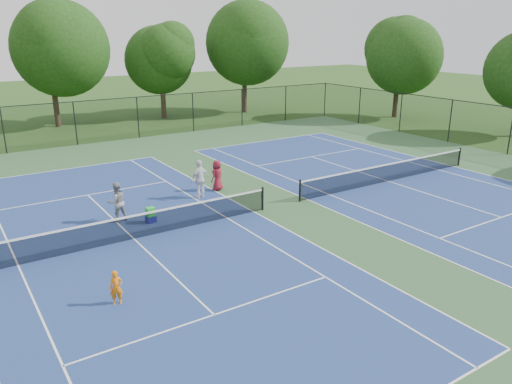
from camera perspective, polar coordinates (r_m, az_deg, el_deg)
ground at (r=22.84m, az=2.93°, el=-1.57°), size 140.00×140.00×0.00m
court_pad at (r=22.84m, az=2.93°, el=-1.56°), size 36.00×36.00×0.01m
tennis_court_left at (r=19.77m, az=-13.77°, el=-5.01°), size 12.00×23.83×1.07m
tennis_court_right at (r=27.34m, az=14.89°, el=1.38°), size 12.00×23.83×1.07m
perimeter_fence at (r=22.35m, az=3.00°, el=2.30°), size 36.08×36.08×3.02m
tree_back_b at (r=44.22m, az=-22.65°, el=15.36°), size 7.60×7.60×10.03m
tree_back_c at (r=45.95m, az=-10.84°, el=15.04°), size 6.00×6.00×8.40m
tree_back_d at (r=48.70m, az=-1.36°, el=17.08°), size 7.80×7.80×10.37m
tree_side_e at (r=47.57m, az=16.11°, el=15.17°), size 6.60×6.60×8.87m
child_player at (r=15.31m, az=-15.68°, el=-10.49°), size 0.44×0.36×1.05m
instructor at (r=21.51m, az=-15.62°, el=-1.10°), size 0.88×0.71×1.70m
bystander_a at (r=23.80m, az=-6.43°, el=1.49°), size 1.16×0.70×1.85m
bystander_c at (r=24.87m, az=-4.45°, el=1.91°), size 0.89×0.76×1.54m
ball_crate at (r=21.26m, az=-11.92°, el=-3.06°), size 0.42×0.33×0.29m
ball_hopper at (r=21.15m, az=-11.97°, el=-2.22°), size 0.37×0.32×0.37m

